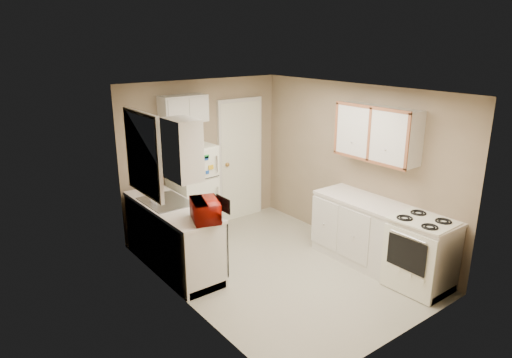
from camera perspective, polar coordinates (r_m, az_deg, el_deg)
floor at (r=6.33m, az=2.78°, el=-11.08°), size 3.80×3.80×0.00m
ceiling at (r=5.61m, az=3.14°, el=11.07°), size 3.80×3.80×0.00m
wall_left at (r=5.12m, az=-9.18°, el=-3.59°), size 3.80×3.80×0.00m
wall_right at (r=6.81m, az=12.03°, el=1.51°), size 3.80×3.80×0.00m
wall_back at (r=7.35m, az=-6.61°, el=2.95°), size 2.80×2.80×0.00m
wall_front at (r=4.66m, az=18.22°, el=-6.39°), size 2.80×2.80×0.00m
left_counter at (r=6.27m, az=-10.36°, el=-7.06°), size 0.60×1.80×0.90m
dishwasher at (r=5.90m, az=-5.16°, el=-8.01°), size 0.03×0.58×0.72m
sink at (r=6.24m, az=-11.19°, el=-3.16°), size 0.54×0.74×0.16m
microwave at (r=5.48m, az=-6.32°, el=-3.70°), size 0.52×0.40×0.31m
soap_bottle at (r=6.49m, az=-12.79°, el=-1.15°), size 0.11×0.11×0.19m
window_blinds at (r=5.93m, az=-13.85°, el=3.06°), size 0.10×0.98×1.08m
upper_cabinet_left at (r=5.19m, az=-9.19°, el=3.66°), size 0.30×0.45×0.70m
refrigerator at (r=7.06m, az=-7.89°, el=-1.63°), size 0.65×0.64×1.47m
cabinet_over_fridge at (r=6.88m, az=-9.08°, el=8.66°), size 0.70×0.30×0.40m
interior_door at (r=7.73m, az=-1.95°, el=2.38°), size 0.86×0.06×2.08m
right_counter at (r=6.36m, az=15.25°, el=-7.03°), size 0.60×2.00×0.90m
stove at (r=6.02m, az=19.75°, el=-9.19°), size 0.59×0.72×0.84m
upper_cabinet_right at (r=6.25m, az=14.91°, el=5.58°), size 0.30×1.20×0.70m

